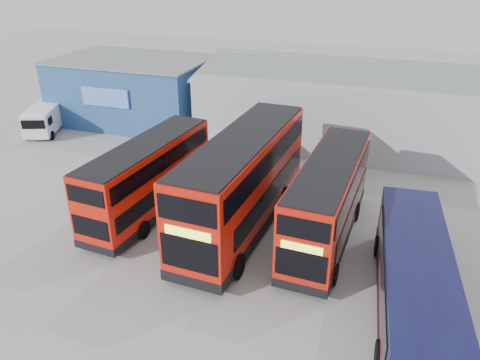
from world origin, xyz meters
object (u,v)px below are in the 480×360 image
maintenance_shed (415,108)px  panel_van (45,118)px  office_block (134,89)px  double_decker_left (149,179)px  double_decker_centre (243,184)px  single_decker_blue (414,284)px  double_decker_right (328,202)px

maintenance_shed → panel_van: bearing=-165.1°
office_block → panel_van: (-5.02, -5.17, -1.42)m
double_decker_left → maintenance_shed: bearing=-125.2°
double_decker_centre → panel_van: 20.87m
office_block → single_decker_blue: bearing=-38.3°
double_decker_right → single_decker_blue: (4.00, -4.26, -0.62)m
office_block → panel_van: size_ratio=2.42×
office_block → double_decker_left: 16.31m
office_block → double_decker_centre: 19.51m
double_decker_left → panel_van: 16.31m
maintenance_shed → double_decker_left: maintenance_shed is taller
double_decker_centre → double_decker_right: (4.16, 0.24, -0.40)m
double_decker_right → panel_van: double_decker_right is taller
double_decker_right → panel_van: size_ratio=1.93×
maintenance_shed → single_decker_blue: bearing=-89.4°
maintenance_shed → double_decker_centre: 17.45m
double_decker_left → panel_van: size_ratio=1.89×
single_decker_blue → panel_van: size_ratio=2.11×
double_decker_centre → maintenance_shed: bearing=65.9°
maintenance_shed → double_decker_right: maintenance_shed is taller
maintenance_shed → double_decker_right: 15.76m
double_decker_centre → double_decker_right: 4.18m
double_decker_centre → panel_van: bearing=159.3°
single_decker_blue → panel_van: (-27.24, 12.37, -0.26)m
double_decker_right → panel_van: bearing=163.5°
office_block → maintenance_shed: maintenance_shed is taller
office_block → single_decker_blue: 28.33m
office_block → double_decker_left: office_block is taller
maintenance_shed → single_decker_blue: 19.59m
double_decker_right → double_decker_left: bearing=-174.9°
double_decker_left → double_decker_right: (9.33, 0.39, 0.06)m
maintenance_shed → double_decker_left: bearing=-129.9°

